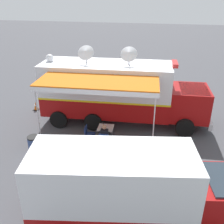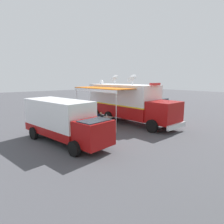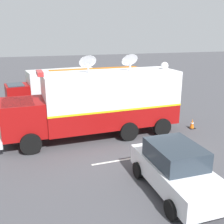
{
  "view_description": "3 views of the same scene",
  "coord_description": "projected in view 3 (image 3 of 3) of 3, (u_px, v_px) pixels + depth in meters",
  "views": [
    {
      "loc": [
        13.7,
        3.03,
        7.19
      ],
      "look_at": [
        1.43,
        0.63,
        1.27
      ],
      "focal_mm": 41.73,
      "sensor_mm": 36.0,
      "label": 1
    },
    {
      "loc": [
        12.48,
        13.82,
        4.08
      ],
      "look_at": [
        1.59,
        0.38,
        1.1
      ],
      "focal_mm": 31.4,
      "sensor_mm": 36.0,
      "label": 2
    },
    {
      "loc": [
        -13.89,
        4.14,
        5.64
      ],
      "look_at": [
        0.84,
        -0.29,
        1.0
      ],
      "focal_mm": 43.8,
      "sensor_mm": 36.0,
      "label": 3
    }
  ],
  "objects": [
    {
      "name": "support_truck",
      "position": [
        56.0,
        87.0,
        21.06
      ],
      "size": [
        3.16,
        7.04,
        2.7
      ],
      "color": "white",
      "rests_on": "ground"
    },
    {
      "name": "traffic_cone",
      "position": [
        192.0,
        124.0,
        16.23
      ],
      "size": [
        0.36,
        0.36,
        0.58
      ],
      "color": "black",
      "rests_on": "ground"
    },
    {
      "name": "trash_bin",
      "position": [
        130.0,
        104.0,
        19.83
      ],
      "size": [
        0.57,
        0.57,
        0.91
      ],
      "color": "#384C7F",
      "rests_on": "ground"
    },
    {
      "name": "folding_table",
      "position": [
        95.0,
        112.0,
        17.21
      ],
      "size": [
        0.84,
        0.84,
        0.73
      ],
      "color": "silver",
      "rests_on": "ground"
    },
    {
      "name": "water_bottle",
      "position": [
        95.0,
        109.0,
        17.19
      ],
      "size": [
        0.07,
        0.07,
        0.22
      ],
      "color": "silver",
      "rests_on": "folding_table"
    },
    {
      "name": "folding_chair_beside_table",
      "position": [
        106.0,
        112.0,
        17.79
      ],
      "size": [
        0.5,
        0.5,
        0.87
      ],
      "color": "navy",
      "rests_on": "ground"
    },
    {
      "name": "command_truck",
      "position": [
        98.0,
        101.0,
        14.73
      ],
      "size": [
        5.22,
        9.6,
        4.53
      ],
      "color": "#9E0F0F",
      "rests_on": "ground"
    },
    {
      "name": "ground_plane",
      "position": [
        111.0,
        133.0,
        15.5
      ],
      "size": [
        100.0,
        100.0,
        0.0
      ],
      "primitive_type": "plane",
      "color": "#47474C"
    },
    {
      "name": "lot_stripe",
      "position": [
        142.0,
        157.0,
        12.64
      ],
      "size": [
        0.35,
        4.8,
        0.01
      ],
      "primitive_type": "cube",
      "rotation": [
        0.0,
        0.0,
        0.05
      ],
      "color": "silver",
      "rests_on": "ground"
    },
    {
      "name": "seated_responder",
      "position": [
        91.0,
        110.0,
        17.75
      ],
      "size": [
        0.68,
        0.57,
        1.25
      ],
      "color": "black",
      "rests_on": "ground"
    },
    {
      "name": "folding_chair_at_table",
      "position": [
        91.0,
        111.0,
        17.96
      ],
      "size": [
        0.5,
        0.5,
        0.87
      ],
      "color": "navy",
      "rests_on": "ground"
    },
    {
      "name": "car_behind_truck",
      "position": [
        176.0,
        169.0,
        9.74
      ],
      "size": [
        4.24,
        2.09,
        1.76
      ],
      "color": "silver",
      "rests_on": "ground"
    }
  ]
}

